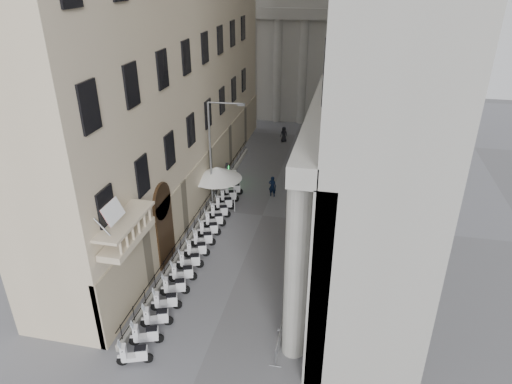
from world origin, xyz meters
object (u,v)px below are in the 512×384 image
at_px(street_lamp, 214,147).
at_px(pedestrian_a, 272,186).
at_px(info_kiosk, 227,174).
at_px(pedestrian_b, 302,150).
at_px(scooter_0, 136,363).
at_px(security_tent, 220,175).

bearing_deg(street_lamp, pedestrian_a, 32.50).
distance_m(info_kiosk, pedestrian_b, 9.45).
bearing_deg(street_lamp, info_kiosk, 91.79).
relative_size(pedestrian_a, pedestrian_b, 1.15).
bearing_deg(pedestrian_b, scooter_0, 107.80).
bearing_deg(street_lamp, scooter_0, -90.15).
relative_size(security_tent, pedestrian_a, 2.21).
bearing_deg(scooter_0, security_tent, -17.99).
xyz_separation_m(street_lamp, pedestrian_a, (4.01, 2.82, -4.25)).
height_order(security_tent, info_kiosk, security_tent).
distance_m(security_tent, street_lamp, 2.49).
distance_m(security_tent, pedestrian_a, 4.85).
xyz_separation_m(street_lamp, pedestrian_b, (5.36, 11.95, -4.37)).
relative_size(security_tent, pedestrian_b, 2.54).
bearing_deg(scooter_0, pedestrian_a, -29.35).
xyz_separation_m(scooter_0, pedestrian_a, (3.29, 19.14, 0.90)).
bearing_deg(pedestrian_b, info_kiosk, 79.97).
distance_m(security_tent, pedestrian_b, 12.83).
bearing_deg(security_tent, scooter_0, -88.41).
height_order(scooter_0, street_lamp, street_lamp).
height_order(street_lamp, info_kiosk, street_lamp).
relative_size(info_kiosk, pedestrian_b, 1.15).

